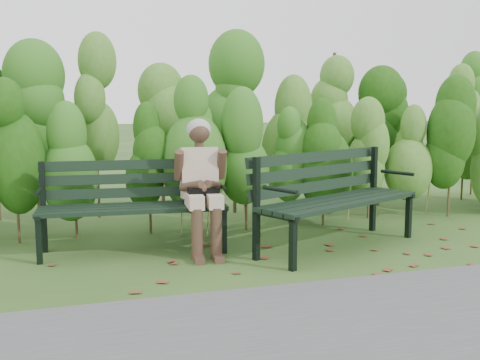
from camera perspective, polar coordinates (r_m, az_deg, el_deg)
name	(u,v)px	position (r m, az deg, el deg)	size (l,w,h in m)	color
ground	(250,257)	(5.75, 1.05, -7.88)	(80.00, 80.00, 0.00)	#254719
footpath	(358,345)	(3.84, 11.89, -16.09)	(60.00, 2.50, 0.01)	#474749
hedge_band	(205,126)	(7.33, -3.54, 5.45)	(11.04, 1.67, 2.42)	#47381E
leaf_litter	(242,260)	(5.64, 0.19, -8.15)	(6.02, 2.26, 0.01)	brown
bench_left	(133,198)	(6.01, -10.84, -1.82)	(1.96, 0.78, 0.96)	black
bench_right	(331,191)	(6.16, 9.24, -1.13)	(2.16, 1.47, 1.03)	black
seated_woman	(201,178)	(5.85, -3.96, 0.25)	(0.56, 0.83, 1.40)	beige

